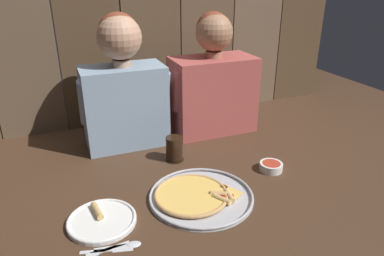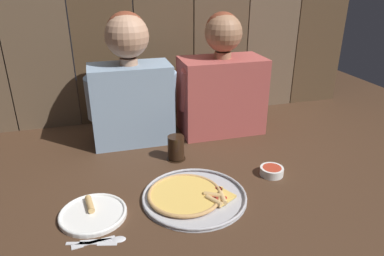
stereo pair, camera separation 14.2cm
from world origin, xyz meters
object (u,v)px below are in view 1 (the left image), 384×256
at_px(diner_left, 123,86).
at_px(diner_right, 213,82).
at_px(dinner_plate, 102,220).
at_px(pizza_tray, 198,195).
at_px(dipping_bowl, 271,166).
at_px(drinking_glass, 174,149).

height_order(diner_left, diner_right, diner_left).
relative_size(dinner_plate, diner_right, 0.38).
distance_m(pizza_tray, dipping_bowl, 0.36).
bearing_deg(diner_right, dipping_bowl, -84.19).
xyz_separation_m(pizza_tray, diner_left, (-0.14, 0.54, 0.27)).
bearing_deg(dinner_plate, diner_left, 69.38).
relative_size(dipping_bowl, diner_left, 0.16).
bearing_deg(diner_left, dinner_plate, -110.62).
xyz_separation_m(pizza_tray, drinking_glass, (0.01, 0.30, 0.04)).
relative_size(dinner_plate, diner_left, 0.37).
bearing_deg(dinner_plate, dipping_bowl, 6.35).
distance_m(diner_left, diner_right, 0.45).
bearing_deg(dipping_bowl, pizza_tray, -169.12).
height_order(drinking_glass, diner_right, diner_right).
relative_size(dinner_plate, drinking_glass, 2.10).
xyz_separation_m(dipping_bowl, diner_right, (-0.05, 0.48, 0.24)).
distance_m(pizza_tray, dinner_plate, 0.35).
bearing_deg(diner_left, dipping_bowl, -43.94).
bearing_deg(pizza_tray, diner_right, 60.57).
bearing_deg(diner_right, diner_left, 179.94).
distance_m(drinking_glass, dipping_bowl, 0.42).
height_order(pizza_tray, drinking_glass, drinking_glass).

